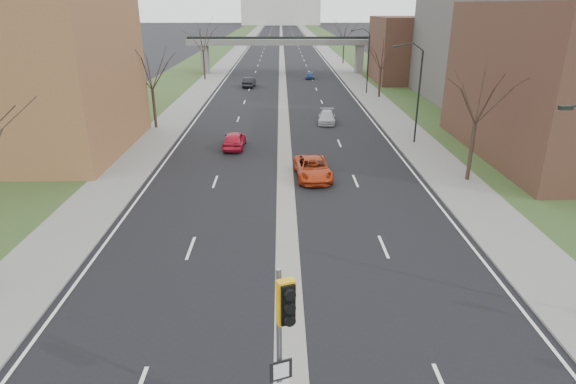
{
  "coord_description": "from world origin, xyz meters",
  "views": [
    {
      "loc": [
        -0.3,
        -10.16,
        11.75
      ],
      "look_at": [
        0.02,
        10.98,
        3.5
      ],
      "focal_mm": 30.0,
      "sensor_mm": 36.0,
      "label": 1
    }
  ],
  "objects_px": {
    "car_left_far": "(249,82)",
    "car_right_near": "(313,168)",
    "car_right_mid": "(327,117)",
    "signal_pole_median": "(283,331)",
    "car_left_near": "(234,140)",
    "car_right_far": "(310,75)"
  },
  "relations": [
    {
      "from": "car_left_far",
      "to": "car_right_near",
      "type": "bearing_deg",
      "value": 105.0
    },
    {
      "from": "car_left_far",
      "to": "car_right_mid",
      "type": "bearing_deg",
      "value": 117.15
    },
    {
      "from": "car_left_far",
      "to": "signal_pole_median",
      "type": "bearing_deg",
      "value": 99.59
    },
    {
      "from": "car_left_far",
      "to": "car_right_near",
      "type": "xyz_separation_m",
      "value": [
        7.13,
        -41.58,
        0.01
      ]
    },
    {
      "from": "signal_pole_median",
      "to": "car_right_near",
      "type": "bearing_deg",
      "value": 64.5
    },
    {
      "from": "car_right_near",
      "to": "car_right_mid",
      "type": "distance_m",
      "value": 17.59
    },
    {
      "from": "car_left_near",
      "to": "car_right_near",
      "type": "bearing_deg",
      "value": 130.64
    },
    {
      "from": "signal_pole_median",
      "to": "car_right_near",
      "type": "xyz_separation_m",
      "value": [
        2.27,
        22.71,
        -3.13
      ]
    },
    {
      "from": "car_left_near",
      "to": "car_right_mid",
      "type": "bearing_deg",
      "value": -131.63
    },
    {
      "from": "car_right_near",
      "to": "car_right_far",
      "type": "bearing_deg",
      "value": 82.84
    },
    {
      "from": "car_left_far",
      "to": "car_right_mid",
      "type": "distance_m",
      "value": 26.06
    },
    {
      "from": "car_left_near",
      "to": "car_right_far",
      "type": "relative_size",
      "value": 1.23
    },
    {
      "from": "signal_pole_median",
      "to": "car_right_mid",
      "type": "bearing_deg",
      "value": 63.31
    },
    {
      "from": "car_left_far",
      "to": "car_right_far",
      "type": "distance_m",
      "value": 13.02
    },
    {
      "from": "signal_pole_median",
      "to": "car_right_far",
      "type": "xyz_separation_m",
      "value": [
        4.94,
        72.87,
        -3.26
      ]
    },
    {
      "from": "car_right_mid",
      "to": "car_right_far",
      "type": "height_order",
      "value": "car_right_mid"
    },
    {
      "from": "car_left_near",
      "to": "car_right_far",
      "type": "xyz_separation_m",
      "value": [
        9.04,
        42.27,
        -0.14
      ]
    },
    {
      "from": "car_right_near",
      "to": "signal_pole_median",
      "type": "bearing_deg",
      "value": -99.83
    },
    {
      "from": "car_right_mid",
      "to": "car_left_far",
      "type": "bearing_deg",
      "value": 117.52
    },
    {
      "from": "car_right_near",
      "to": "car_left_far",
      "type": "bearing_deg",
      "value": 95.61
    },
    {
      "from": "car_left_near",
      "to": "car_right_mid",
      "type": "relative_size",
      "value": 1.02
    },
    {
      "from": "signal_pole_median",
      "to": "car_left_near",
      "type": "xyz_separation_m",
      "value": [
        -4.11,
        30.6,
        -3.12
      ]
    }
  ]
}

